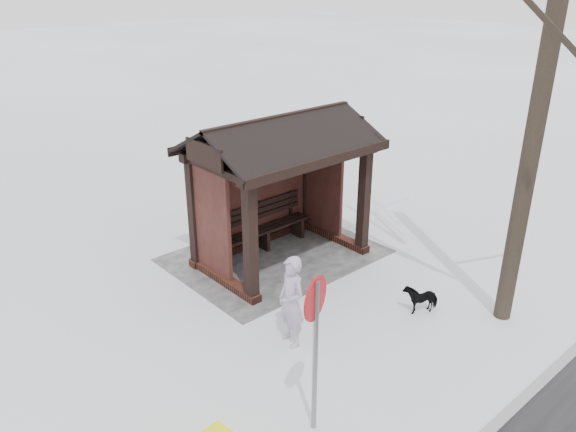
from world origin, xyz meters
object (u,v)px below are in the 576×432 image
object	(u,v)px
pedestrian	(291,302)
road_sign	(315,322)
dog	(421,297)
bus_shelter	(276,159)

from	to	relation	value
pedestrian	road_sign	size ratio (longest dim) A/B	0.68
pedestrian	dog	bearing A→B (deg)	79.77
road_sign	bus_shelter	bearing A→B (deg)	-145.48
pedestrian	road_sign	distance (m)	2.07
bus_shelter	pedestrian	xyz separation A→B (m)	(1.79, 2.47, -1.39)
bus_shelter	dog	world-z (taller)	bus_shelter
bus_shelter	pedestrian	size ratio (longest dim) A/B	2.33
bus_shelter	pedestrian	world-z (taller)	bus_shelter
road_sign	dog	bearing A→B (deg)	172.02
pedestrian	dog	world-z (taller)	pedestrian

